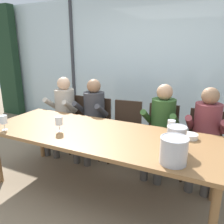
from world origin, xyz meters
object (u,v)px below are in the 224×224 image
Objects in this scene: dining_table at (99,138)px; chair_near_window_right at (204,139)px; chair_near_curtain at (70,117)px; person_charcoal_jacket at (92,114)px; person_beige_jumper at (62,109)px; chair_center at (126,126)px; person_maroon_top at (206,130)px; chair_left_of_center at (96,122)px; chair_right_of_center at (162,131)px; ice_bucket_primary at (174,150)px; tasting_bowl at (190,136)px; person_olive_shirt at (161,123)px; ice_bucket_secondary at (176,138)px; wine_glass_near_bucket at (59,121)px; wine_glass_center_pour at (4,120)px; wine_glass_by_left_taster at (171,125)px.

chair_near_window_right reaches higher than dining_table.
person_charcoal_jacket is (0.51, -0.14, 0.17)m from chair_near_curtain.
chair_center is at bearing 8.56° from person_beige_jumper.
person_maroon_top reaches higher than chair_near_curtain.
chair_left_of_center is 1.00× the size of chair_right_of_center.
chair_left_of_center is 1.63m from person_maroon_top.
chair_left_of_center is at bearing 139.40° from ice_bucket_primary.
tasting_bowl is (2.04, -0.49, 0.08)m from person_beige_jumper.
person_olive_shirt reaches higher than ice_bucket_secondary.
person_maroon_top is 1.76m from wine_glass_near_bucket.
person_beige_jumper is 1.00× the size of person_olive_shirt.
wine_glass_center_pour is at bearing -178.13° from ice_bucket_primary.
person_olive_shirt is at bearing -164.84° from chair_near_window_right.
wine_glass_by_left_taster is at bearing -62.35° from person_olive_shirt.
ice_bucket_secondary is at bearing -105.53° from tasting_bowl.
dining_table is at bearing 20.65° from wine_glass_center_pour.
person_maroon_top is 0.51m from tasting_bowl.
chair_near_window_right is (1.61, -0.01, 0.00)m from chair_left_of_center.
chair_near_window_right is at bearing 34.82° from wine_glass_near_bucket.
wine_glass_near_bucket reaches higher than dining_table.
chair_near_curtain is 2.11m from tasting_bowl.
person_maroon_top is at bearing 74.95° from ice_bucket_secondary.
chair_near_curtain and chair_center have the same top height.
person_beige_jumper reaches higher than ice_bucket_secondary.
chair_right_of_center is 5.09× the size of wine_glass_by_left_taster.
chair_near_window_right is at bearing 77.57° from ice_bucket_secondary.
chair_near_window_right is at bearing 16.31° from person_olive_shirt.
dining_table is 0.93m from person_charcoal_jacket.
wine_glass_near_bucket is (0.11, -0.91, 0.17)m from person_charcoal_jacket.
ice_bucket_secondary is at bearing -99.99° from chair_near_window_right.
chair_near_window_right is at bearing 3.62° from person_beige_jumper.
ice_bucket_secondary reaches higher than chair_center.
wine_glass_center_pour is at bearing -112.14° from chair_left_of_center.
dining_table is at bearing -142.48° from person_maroon_top.
person_olive_shirt is (1.06, 0.00, 0.00)m from person_charcoal_jacket.
chair_left_of_center is 1.41m from wine_glass_center_pour.
wine_glass_by_left_taster is at bearing 19.77° from dining_table.
ice_bucket_secondary is (-0.03, 0.27, 0.00)m from ice_bucket_primary.
person_beige_jumper and person_charcoal_jacket have the same top height.
tasting_bowl is 1.44m from wine_glass_near_bucket.
person_olive_shirt is at bearing 108.20° from ice_bucket_primary.
person_charcoal_jacket is at bearing 158.88° from wine_glass_by_left_taster.
ice_bucket_secondary is at bearing -23.18° from chair_near_curtain.
person_charcoal_jacket reaches higher than chair_left_of_center.
wine_glass_center_pour is at bearing -159.72° from wine_glass_by_left_taster.
dining_table is 11.63× the size of ice_bucket_secondary.
person_charcoal_jacket is 6.93× the size of wine_glass_near_bucket.
person_charcoal_jacket is at bearing -12.03° from chair_near_curtain.
person_beige_jumper is at bearing 151.19° from ice_bucket_primary.
wine_glass_by_left_taster is at bearing -72.62° from chair_right_of_center.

